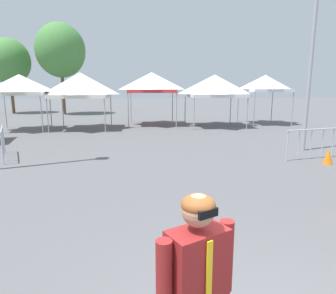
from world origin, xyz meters
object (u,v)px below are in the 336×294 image
object	(u,v)px
canopy_tent_far_left	(81,85)
canopy_tent_right_of_center	(265,84)
light_pole_opposite_side	(314,25)
canopy_tent_far_right	(152,82)
tree_behind_tents_center	(60,50)
canopy_tent_center	(215,86)
canopy_tent_behind_left	(20,85)
crowd_barrier_by_lift	(311,138)
person_foreground	(196,293)
traffic_cone_near_barrier	(328,156)
crowd_barrier_near_person	(2,137)
tree_behind_tents_left	(9,61)

from	to	relation	value
canopy_tent_far_left	canopy_tent_right_of_center	world-z (taller)	canopy_tent_far_left
canopy_tent_right_of_center	light_pole_opposite_side	xyz separation A→B (m)	(-2.48, -8.76, 2.02)
canopy_tent_far_right	tree_behind_tents_center	xyz separation A→B (m)	(-7.50, 9.32, 3.01)
canopy_tent_center	tree_behind_tents_center	xyz separation A→B (m)	(-11.40, 10.73, 3.23)
canopy_tent_center	canopy_tent_far_right	bearing A→B (deg)	160.16
canopy_tent_behind_left	canopy_tent_right_of_center	bearing A→B (deg)	3.57
crowd_barrier_by_lift	canopy_tent_far_right	bearing A→B (deg)	113.18
person_foreground	light_pole_opposite_side	distance (m)	11.79
light_pole_opposite_side	traffic_cone_near_barrier	xyz separation A→B (m)	(-0.49, -2.16, -4.52)
canopy_tent_far_left	crowd_barrier_near_person	distance (m)	8.00
tree_behind_tents_left	crowd_barrier_near_person	distance (m)	21.67
canopy_tent_far_right	person_foreground	bearing A→B (deg)	-94.25
tree_behind_tents_left	canopy_tent_behind_left	bearing A→B (deg)	-69.06
canopy_tent_behind_left	light_pole_opposite_side	size ratio (longest dim) A/B	0.38
canopy_tent_far_left	traffic_cone_near_barrier	size ratio (longest dim) A/B	6.78
canopy_tent_far_left	person_foreground	xyz separation A→B (m)	(3.04, -16.84, -1.59)
canopy_tent_far_right	crowd_barrier_by_lift	distance (m)	11.87
canopy_tent_center	tree_behind_tents_left	distance (m)	20.92
canopy_tent_behind_left	traffic_cone_near_barrier	world-z (taller)	canopy_tent_behind_left
traffic_cone_near_barrier	canopy_tent_center	bearing A→B (deg)	94.86
canopy_tent_far_left	canopy_tent_far_right	xyz separation A→B (m)	(4.40, 1.51, 0.19)
canopy_tent_behind_left	tree_behind_tents_left	distance (m)	13.77
canopy_tent_behind_left	person_foreground	world-z (taller)	canopy_tent_behind_left
light_pole_opposite_side	tree_behind_tents_left	distance (m)	27.21
canopy_tent_right_of_center	light_pole_opposite_side	world-z (taller)	light_pole_opposite_side
tree_behind_tents_center	crowd_barrier_by_lift	size ratio (longest dim) A/B	3.99
canopy_tent_center	crowd_barrier_by_lift	xyz separation A→B (m)	(0.70, -9.34, -1.84)
canopy_tent_behind_left	canopy_tent_far_left	world-z (taller)	canopy_tent_far_left
canopy_tent_far_left	light_pole_opposite_side	size ratio (longest dim) A/B	0.41
canopy_tent_center	crowd_barrier_by_lift	size ratio (longest dim) A/B	1.71
canopy_tent_far_right	crowd_barrier_near_person	size ratio (longest dim) A/B	1.74
tree_behind_tents_left	crowd_barrier_by_lift	distance (m)	28.20
canopy_tent_far_left	crowd_barrier_by_lift	xyz separation A→B (m)	(9.00, -9.24, -1.87)
light_pole_opposite_side	traffic_cone_near_barrier	bearing A→B (deg)	-102.73
person_foreground	canopy_tent_far_left	bearing A→B (deg)	100.22
crowd_barrier_by_lift	canopy_tent_center	bearing A→B (deg)	94.29
canopy_tent_far_right	canopy_tent_right_of_center	world-z (taller)	canopy_tent_far_right
light_pole_opposite_side	crowd_barrier_by_lift	world-z (taller)	light_pole_opposite_side
person_foreground	light_pole_opposite_side	bearing A→B (deg)	53.76
canopy_tent_far_right	canopy_tent_center	bearing A→B (deg)	-19.84
canopy_tent_behind_left	tree_behind_tents_center	bearing A→B (deg)	88.33
canopy_tent_right_of_center	crowd_barrier_near_person	world-z (taller)	canopy_tent_right_of_center
canopy_tent_far_right	canopy_tent_right_of_center	size ratio (longest dim) A/B	1.05
crowd_barrier_by_lift	canopy_tent_behind_left	bearing A→B (deg)	143.43
person_foreground	crowd_barrier_by_lift	distance (m)	9.66
tree_behind_tents_center	canopy_tent_right_of_center	bearing A→B (deg)	-32.98
canopy_tent_far_right	person_foreground	xyz separation A→B (m)	(-1.36, -18.35, -1.79)
canopy_tent_behind_left	crowd_barrier_near_person	world-z (taller)	canopy_tent_behind_left
canopy_tent_center	light_pole_opposite_side	world-z (taller)	light_pole_opposite_side
tree_behind_tents_center	crowd_barrier_near_person	distance (m)	19.14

